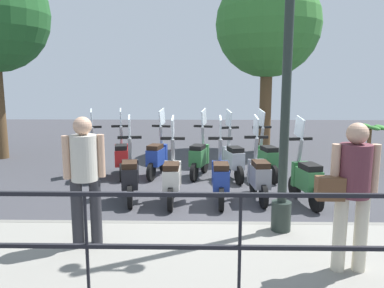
# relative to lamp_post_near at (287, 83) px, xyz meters

# --- Properties ---
(ground_plane) EXTENTS (28.00, 28.00, 0.00)m
(ground_plane) POSITION_rel_lamp_post_near_xyz_m (2.40, 0.76, -2.12)
(ground_plane) COLOR #38383D
(promenade_walkway) EXTENTS (2.20, 20.00, 0.15)m
(promenade_walkway) POSITION_rel_lamp_post_near_xyz_m (-0.75, 0.76, -2.05)
(promenade_walkway) COLOR gray
(promenade_walkway) RESTS_ON ground_plane
(fence_railing) EXTENTS (0.04, 16.03, 1.07)m
(fence_railing) POSITION_rel_lamp_post_near_xyz_m (-1.80, 0.76, -1.23)
(fence_railing) COLOR black
(fence_railing) RESTS_ON promenade_walkway
(lamp_post_near) EXTENTS (0.26, 0.90, 4.44)m
(lamp_post_near) POSITION_rel_lamp_post_near_xyz_m (0.00, 0.00, 0.00)
(lamp_post_near) COLOR #232D28
(lamp_post_near) RESTS_ON promenade_walkway
(pedestrian_with_bag) EXTENTS (0.32, 0.65, 1.59)m
(pedestrian_with_bag) POSITION_rel_lamp_post_near_xyz_m (-1.09, -0.46, -1.04)
(pedestrian_with_bag) COLOR beige
(pedestrian_with_bag) RESTS_ON promenade_walkway
(pedestrian_distant) EXTENTS (0.39, 0.48, 1.59)m
(pedestrian_distant) POSITION_rel_lamp_post_near_xyz_m (-0.49, 2.49, -1.04)
(pedestrian_distant) COLOR #28282D
(pedestrian_distant) RESTS_ON promenade_walkway
(tree_distant) EXTENTS (3.10, 3.10, 5.37)m
(tree_distant) POSITION_rel_lamp_post_near_xyz_m (6.70, -0.92, 1.67)
(tree_distant) COLOR brown
(tree_distant) RESTS_ON ground_plane
(potted_palm) EXTENTS (1.06, 0.66, 1.05)m
(potted_palm) POSITION_rel_lamp_post_near_xyz_m (4.76, -3.27, -1.68)
(potted_palm) COLOR #9E5B3D
(potted_palm) RESTS_ON ground_plane
(scooter_near_0) EXTENTS (1.22, 0.48, 1.54)m
(scooter_near_0) POSITION_rel_lamp_post_near_xyz_m (1.55, -0.76, -1.64)
(scooter_near_0) COLOR black
(scooter_near_0) RESTS_ON ground_plane
(scooter_near_1) EXTENTS (1.23, 0.44, 1.54)m
(scooter_near_1) POSITION_rel_lamp_post_near_xyz_m (1.75, 0.03, -1.64)
(scooter_near_1) COLOR black
(scooter_near_1) RESTS_ON ground_plane
(scooter_near_2) EXTENTS (1.23, 0.44, 1.54)m
(scooter_near_2) POSITION_rel_lamp_post_near_xyz_m (1.58, 0.73, -1.64)
(scooter_near_2) COLOR black
(scooter_near_2) RESTS_ON ground_plane
(scooter_near_3) EXTENTS (1.23, 0.44, 1.54)m
(scooter_near_3) POSITION_rel_lamp_post_near_xyz_m (1.55, 1.59, -1.64)
(scooter_near_3) COLOR black
(scooter_near_3) RESTS_ON ground_plane
(scooter_near_4) EXTENTS (1.23, 0.46, 1.54)m
(scooter_near_4) POSITION_rel_lamp_post_near_xyz_m (1.67, 2.35, -1.64)
(scooter_near_4) COLOR black
(scooter_near_4) RESTS_ON ground_plane
(scooter_far_0) EXTENTS (1.21, 0.51, 1.54)m
(scooter_far_0) POSITION_rel_lamp_post_near_xyz_m (3.28, -0.37, -1.64)
(scooter_far_0) COLOR black
(scooter_far_0) RESTS_ON ground_plane
(scooter_far_1) EXTENTS (1.21, 0.52, 1.54)m
(scooter_far_1) POSITION_rel_lamp_post_near_xyz_m (3.19, 0.37, -1.64)
(scooter_far_1) COLOR black
(scooter_far_1) RESTS_ON ground_plane
(scooter_far_2) EXTENTS (1.20, 0.54, 1.54)m
(scooter_far_2) POSITION_rel_lamp_post_near_xyz_m (3.44, 1.10, -1.64)
(scooter_far_2) COLOR black
(scooter_far_2) RESTS_ON ground_plane
(scooter_far_3) EXTENTS (1.21, 0.51, 1.54)m
(scooter_far_3) POSITION_rel_lamp_post_near_xyz_m (3.46, 2.06, -1.64)
(scooter_far_3) COLOR black
(scooter_far_3) RESTS_ON ground_plane
(scooter_far_4) EXTENTS (1.22, 0.48, 1.54)m
(scooter_far_4) POSITION_rel_lamp_post_near_xyz_m (3.43, 2.87, -1.64)
(scooter_far_4) COLOR black
(scooter_far_4) RESTS_ON ground_plane
(scooter_far_5) EXTENTS (1.21, 0.52, 1.54)m
(scooter_far_5) POSITION_rel_lamp_post_near_xyz_m (3.24, 3.48, -1.64)
(scooter_far_5) COLOR black
(scooter_far_5) RESTS_ON ground_plane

